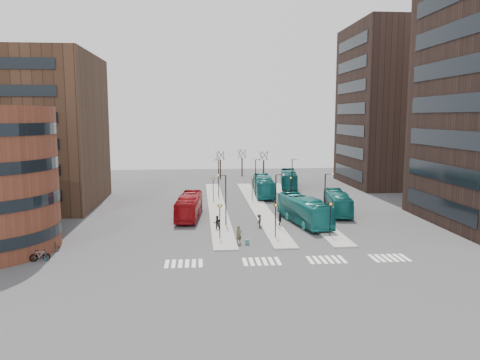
{
  "coord_description": "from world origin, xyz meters",
  "views": [
    {
      "loc": [
        -6.56,
        -36.63,
        13.01
      ],
      "look_at": [
        -1.34,
        22.19,
        5.0
      ],
      "focal_mm": 35.0,
      "sensor_mm": 36.0,
      "label": 1
    }
  ],
  "objects": [
    {
      "name": "island_left",
      "position": [
        -4.0,
        30.0,
        0.07
      ],
      "size": [
        2.5,
        45.0,
        0.15
      ],
      "primitive_type": "cube",
      "color": "gray",
      "rests_on": "ground"
    },
    {
      "name": "office_block",
      "position": [
        -34.0,
        33.98,
        11.0
      ],
      "size": [
        25.0,
        20.12,
        22.0
      ],
      "color": "#412C1E",
      "rests_on": "ground"
    },
    {
      "name": "ground",
      "position": [
        0.0,
        0.0,
        0.0
      ],
      "size": [
        160.0,
        160.0,
        0.0
      ],
      "primitive_type": "plane",
      "color": "#313134",
      "rests_on": "ground"
    },
    {
      "name": "commuter_b",
      "position": [
        3.04,
        17.33,
        0.85
      ],
      "size": [
        0.75,
        1.07,
        1.69
      ],
      "primitive_type": "imported",
      "rotation": [
        0.0,
        0.0,
        1.2
      ],
      "color": "black",
      "rests_on": "ground"
    },
    {
      "name": "sign_poles",
      "position": [
        1.6,
        23.0,
        2.41
      ],
      "size": [
        12.45,
        22.12,
        3.65
      ],
      "color": "black",
      "rests_on": "ground"
    },
    {
      "name": "crosswalk_stripes",
      "position": [
        1.75,
        4.0,
        0.01
      ],
      "size": [
        22.35,
        2.4,
        0.01
      ],
      "color": "silver",
      "rests_on": "ground"
    },
    {
      "name": "bicycle_far",
      "position": [
        -21.0,
        8.95,
        0.45
      ],
      "size": [
        1.77,
        0.8,
        0.9
      ],
      "primitive_type": "imported",
      "rotation": [
        0.0,
        0.0,
        1.45
      ],
      "color": "gray",
      "rests_on": "ground"
    },
    {
      "name": "tower_far",
      "position": [
        31.98,
        50.0,
        15.0
      ],
      "size": [
        20.12,
        20.0,
        30.0
      ],
      "color": "black",
      "rests_on": "ground"
    },
    {
      "name": "teal_bus_b",
      "position": [
        4.04,
        39.14,
        1.64
      ],
      "size": [
        3.39,
        11.88,
        3.27
      ],
      "primitive_type": "imported",
      "rotation": [
        0.0,
        0.0,
        -0.06
      ],
      "color": "#146567",
      "rests_on": "ground"
    },
    {
      "name": "teal_bus_d",
      "position": [
        9.95,
        47.65,
        1.61
      ],
      "size": [
        4.46,
        11.81,
        3.21
      ],
      "primitive_type": "imported",
      "rotation": [
        0.0,
        0.0,
        -0.16
      ],
      "color": "#115759",
      "rests_on": "ground"
    },
    {
      "name": "teal_bus_c",
      "position": [
        12.13,
        24.28,
        1.46
      ],
      "size": [
        3.83,
        10.72,
        2.92
      ],
      "primitive_type": "imported",
      "rotation": [
        0.0,
        0.0,
        -0.13
      ],
      "color": "#13625F",
      "rests_on": "ground"
    },
    {
      "name": "island_right",
      "position": [
        8.0,
        30.0,
        0.07
      ],
      "size": [
        2.5,
        45.0,
        0.15
      ],
      "primitive_type": "cube",
      "color": "gray",
      "rests_on": "ground"
    },
    {
      "name": "commuter_a",
      "position": [
        -4.56,
        16.05,
        0.86
      ],
      "size": [
        0.94,
        0.8,
        1.72
      ],
      "primitive_type": "imported",
      "rotation": [
        0.0,
        0.0,
        3.33
      ],
      "color": "black",
      "rests_on": "ground"
    },
    {
      "name": "red_bus",
      "position": [
        -7.86,
        23.18,
        1.53
      ],
      "size": [
        3.54,
        11.14,
        3.05
      ],
      "primitive_type": "imported",
      "rotation": [
        0.0,
        0.0,
        -0.09
      ],
      "color": "maroon",
      "rests_on": "ground"
    },
    {
      "name": "suitcase",
      "position": [
        -1.71,
        9.7,
        0.27
      ],
      "size": [
        0.49,
        0.42,
        0.54
      ],
      "primitive_type": "cube",
      "rotation": [
        0.0,
        0.0,
        -0.19
      ],
      "color": "navy",
      "rests_on": "ground"
    },
    {
      "name": "teal_bus_a",
      "position": [
        6.22,
        18.66,
        1.65
      ],
      "size": [
        4.73,
        12.12,
        3.29
      ],
      "primitive_type": "imported",
      "rotation": [
        0.0,
        0.0,
        0.17
      ],
      "color": "#156B68",
      "rests_on": "ground"
    },
    {
      "name": "bare_trees",
      "position": [
        2.67,
        62.67,
        2.72
      ],
      "size": [
        10.97,
        8.14,
        5.9
      ],
      "color": "black",
      "rests_on": "ground"
    },
    {
      "name": "island_mid",
      "position": [
        2.0,
        30.0,
        0.07
      ],
      "size": [
        2.5,
        45.0,
        0.15
      ],
      "primitive_type": "cube",
      "color": "gray",
      "rests_on": "ground"
    },
    {
      "name": "commuter_c",
      "position": [
        0.51,
        17.17,
        0.77
      ],
      "size": [
        0.97,
        1.15,
        1.54
      ],
      "primitive_type": "imported",
      "rotation": [
        0.0,
        0.0,
        4.23
      ],
      "color": "black",
      "rests_on": "ground"
    },
    {
      "name": "lamp_posts",
      "position": [
        2.64,
        28.0,
        3.58
      ],
      "size": [
        14.04,
        20.24,
        6.12
      ],
      "color": "black",
      "rests_on": "ground"
    },
    {
      "name": "traveller",
      "position": [
        -2.53,
        10.11,
        0.95
      ],
      "size": [
        0.82,
        0.72,
        1.89
      ],
      "primitive_type": "imported",
      "rotation": [
        0.0,
        0.0,
        0.49
      ],
      "color": "brown",
      "rests_on": "ground"
    },
    {
      "name": "bicycle_near",
      "position": [
        -21.0,
        5.99,
        0.46
      ],
      "size": [
        1.84,
        1.03,
        0.92
      ],
      "primitive_type": "imported",
      "rotation": [
        0.0,
        0.0,
        1.31
      ],
      "color": "gray",
      "rests_on": "ground"
    },
    {
      "name": "bicycle_mid",
      "position": [
        -21.0,
        5.82,
        0.53
      ],
      "size": [
        1.83,
        0.83,
        1.06
      ],
      "primitive_type": "imported",
      "rotation": [
        0.0,
        0.0,
        1.76
      ],
      "color": "gray",
      "rests_on": "ground"
    }
  ]
}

